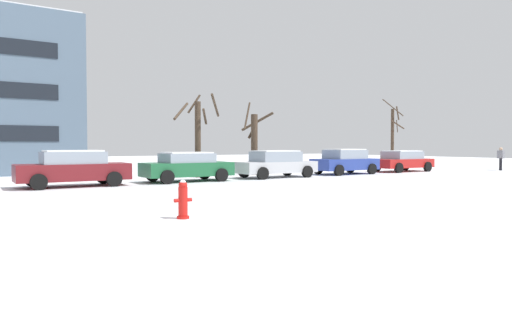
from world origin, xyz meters
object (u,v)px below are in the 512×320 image
Objects in this scene: fire_hydrant at (183,199)px; pedestrian_crossing at (501,157)px; parked_car_maroon at (73,168)px; parked_car_red at (402,161)px; parked_car_green at (187,166)px; parked_car_blue at (345,161)px; parked_car_silver at (276,164)px.

fire_hydrant is 0.58× the size of pedestrian_crossing.
pedestrian_crossing is (27.54, -2.70, 0.15)m from parked_car_maroon.
parked_car_green is at bearing -179.76° from parked_car_red.
parked_car_blue is 12.36m from pedestrian_crossing.
parked_car_maroon is 1.02× the size of parked_car_red.
parked_car_silver is 5.16m from parked_car_blue.
parked_car_maroon is at bearing 174.39° from pedestrian_crossing.
fire_hydrant is 0.21× the size of parked_car_maroon.
parked_car_silver is at bearing -179.31° from parked_car_red.
parked_car_green is (5.16, -0.05, -0.05)m from parked_car_maroon.
parked_car_green is 22.54m from pedestrian_crossing.
pedestrian_crossing reaches higher than fire_hydrant.
parked_car_green is at bearing -179.75° from parked_car_blue.
parked_car_maroon is 20.63m from parked_car_red.
parked_car_blue reaches higher than parked_car_green.
parked_car_green is 1.04× the size of parked_car_blue.
parked_car_blue reaches higher than parked_car_silver.
parked_car_maroon is 1.09× the size of parked_car_blue.
parked_car_silver is 10.32m from parked_car_red.
parked_car_green is 0.97× the size of parked_car_red.
parked_car_red is (5.16, 0.02, -0.05)m from parked_car_blue.
parked_car_blue is (14.98, 10.30, 0.30)m from fire_hydrant.
parked_car_maroon is at bearing 179.50° from parked_car_green.
parked_car_red is at bearing 27.12° from fire_hydrant.
parked_car_blue is (15.48, -0.00, -0.01)m from parked_car_maroon.
parked_car_silver is 2.78× the size of pedestrian_crossing.
parked_car_silver is at bearing -0.58° from parked_car_maroon.
parked_car_green is 0.96× the size of parked_car_silver.
parked_car_blue is at bearing -179.78° from parked_car_red.
parked_car_red is at bearing 0.22° from parked_car_blue.
fire_hydrant is at bearing -152.88° from parked_car_red.
fire_hydrant is at bearing -164.31° from pedestrian_crossing.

